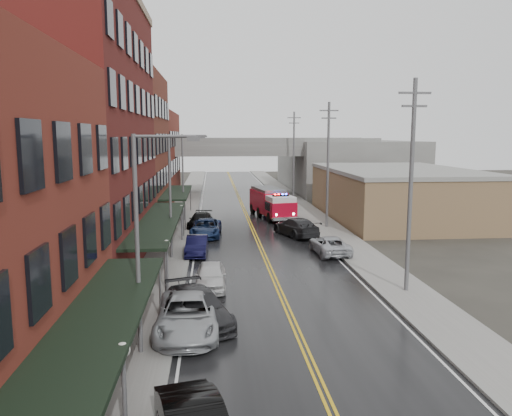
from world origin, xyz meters
TOP-DOWN VIEW (x-y plane):
  - road at (0.00, 30.00)m, footprint 11.00×160.00m
  - sidewalk_left at (-7.30, 30.00)m, footprint 3.00×160.00m
  - sidewalk_right at (7.30, 30.00)m, footprint 3.00×160.00m
  - curb_left at (-5.65, 30.00)m, footprint 0.30×160.00m
  - curb_right at (5.65, 30.00)m, footprint 0.30×160.00m
  - brick_building_b at (-13.30, 23.00)m, footprint 9.00×20.00m
  - brick_building_c at (-13.30, 40.50)m, footprint 9.00×15.00m
  - brick_building_far at (-13.30, 58.00)m, footprint 9.00×20.00m
  - tan_building at (16.00, 40.00)m, footprint 14.00×22.00m
  - right_far_block at (18.00, 70.00)m, footprint 18.00×30.00m
  - awning_0 at (-7.49, 4.00)m, footprint 2.60×16.00m
  - awning_1 at (-7.49, 23.00)m, footprint 2.60×18.00m
  - awning_2 at (-7.49, 40.50)m, footprint 2.60×13.00m
  - globe_lamp_0 at (-6.40, 2.00)m, footprint 0.44×0.44m
  - globe_lamp_1 at (-6.40, 16.00)m, footprint 0.44×0.44m
  - globe_lamp_2 at (-6.40, 30.00)m, footprint 0.44×0.44m
  - street_lamp_0 at (-6.55, 8.00)m, footprint 2.64×0.22m
  - street_lamp_1 at (-6.55, 24.00)m, footprint 2.64×0.22m
  - street_lamp_2 at (-6.55, 40.00)m, footprint 2.64×0.22m
  - utility_pole_0 at (7.20, 15.00)m, footprint 1.80×0.24m
  - utility_pole_1 at (7.20, 35.00)m, footprint 1.80×0.24m
  - utility_pole_2 at (7.20, 55.00)m, footprint 1.80×0.24m
  - overpass at (0.00, 62.00)m, footprint 40.00×10.00m
  - fire_truck at (2.65, 41.53)m, footprint 4.70×8.92m
  - parked_car_left_2 at (-5.00, 10.20)m, footprint 2.79×6.01m
  - parked_car_left_3 at (-4.52, 11.30)m, footprint 3.96×5.96m
  - parked_car_left_4 at (-3.96, 16.80)m, footprint 1.86×4.45m
  - parked_car_left_5 at (-5.00, 25.08)m, footprint 1.70×4.46m
  - parked_car_left_6 at (-4.40, 31.92)m, footprint 2.91×5.72m
  - parked_car_left_7 at (-5.00, 36.44)m, footprint 2.66×5.11m
  - parked_car_right_0 at (5.00, 24.54)m, footprint 2.55×5.12m
  - parked_car_right_1 at (3.60, 31.55)m, footprint 4.04×6.08m
  - parked_car_right_2 at (3.95, 43.39)m, footprint 2.84×4.80m
  - parked_car_right_3 at (3.60, 52.20)m, footprint 2.05×4.97m

SIDE VIEW (x-z plane):
  - road at x=0.00m, z-range 0.00..0.02m
  - sidewalk_left at x=-7.30m, z-range 0.00..0.15m
  - sidewalk_right at x=7.30m, z-range 0.00..0.15m
  - curb_left at x=-5.65m, z-range 0.00..0.15m
  - curb_right at x=5.65m, z-range 0.00..0.15m
  - parked_car_right_0 at x=5.00m, z-range 0.00..1.39m
  - parked_car_left_7 at x=-5.00m, z-range 0.00..1.41m
  - parked_car_left_5 at x=-5.00m, z-range 0.00..1.45m
  - parked_car_left_4 at x=-3.96m, z-range 0.00..1.50m
  - parked_car_right_2 at x=3.95m, z-range 0.00..1.53m
  - parked_car_left_6 at x=-4.40m, z-range 0.00..1.55m
  - parked_car_right_3 at x=3.60m, z-range 0.00..1.60m
  - parked_car_left_3 at x=-4.52m, z-range 0.00..1.60m
  - parked_car_right_1 at x=3.60m, z-range 0.00..1.64m
  - parked_car_left_2 at x=-5.00m, z-range 0.00..1.67m
  - fire_truck at x=2.65m, z-range 0.13..3.25m
  - globe_lamp_0 at x=-6.40m, z-range 0.75..3.87m
  - globe_lamp_1 at x=-6.40m, z-range 0.75..3.87m
  - globe_lamp_2 at x=-6.40m, z-range 0.75..3.87m
  - tan_building at x=16.00m, z-range 0.00..5.00m
  - awning_2 at x=-7.49m, z-range 1.44..4.53m
  - awning_0 at x=-7.49m, z-range 1.44..4.53m
  - awning_1 at x=-7.49m, z-range 1.44..4.53m
  - right_far_block at x=18.00m, z-range 0.00..8.00m
  - street_lamp_0 at x=-6.55m, z-range 0.69..9.69m
  - street_lamp_1 at x=-6.55m, z-range 0.69..9.69m
  - street_lamp_2 at x=-6.55m, z-range 0.69..9.69m
  - overpass at x=0.00m, z-range 2.24..9.74m
  - brick_building_far at x=-13.30m, z-range 0.00..12.00m
  - utility_pole_0 at x=7.20m, z-range 0.31..12.31m
  - utility_pole_1 at x=7.20m, z-range 0.31..12.31m
  - utility_pole_2 at x=7.20m, z-range 0.31..12.31m
  - brick_building_c at x=-13.30m, z-range 0.00..15.00m
  - brick_building_b at x=-13.30m, z-range 0.00..18.00m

